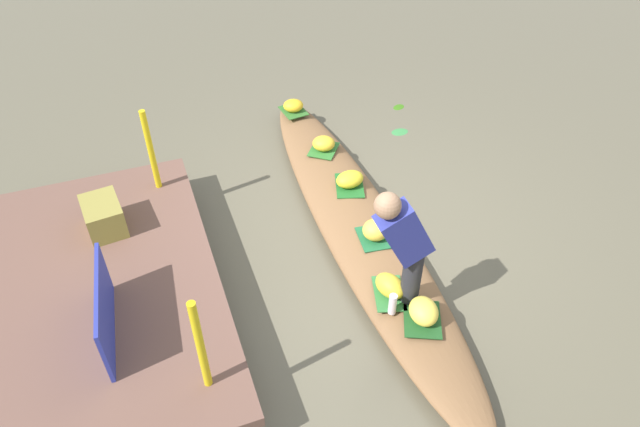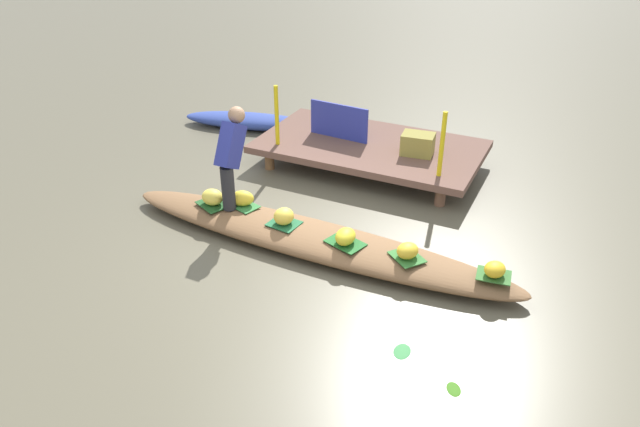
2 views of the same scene
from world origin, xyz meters
The scene contains 24 objects.
canal_water centered at (0.00, 0.00, 0.00)m, with size 40.00×40.00×0.00m, color #5F5A46.
dock_platform centered at (-0.22, 2.37, 0.30)m, with size 3.20×1.80×0.36m.
vendor_boat centered at (0.00, 0.00, 0.12)m, with size 4.95×0.77×0.24m, color brown.
moored_boat centered at (-2.61, 2.93, 0.12)m, with size 2.33×0.57×0.24m, color #304497.
leaf_mat_0 centered at (-1.35, 0.01, 0.24)m, with size 0.39×0.30×0.01m, color #1E5022.
banana_bunch_0 centered at (-1.35, 0.01, 0.34)m, with size 0.28×0.23×0.20m, color #F9DC4E.
leaf_mat_1 centered at (2.07, 0.00, 0.24)m, with size 0.34×0.27×0.01m, color #316829.
banana_bunch_1 centered at (2.07, 0.00, 0.32)m, with size 0.24×0.21×0.15m, color yellow.
leaf_mat_2 centered at (0.47, -0.09, 0.24)m, with size 0.41×0.28×0.01m, color #206226.
banana_bunch_2 centered at (0.47, -0.09, 0.32)m, with size 0.30×0.22×0.16m, color yellow.
leaf_mat_3 centered at (1.18, -0.06, 0.24)m, with size 0.35×0.28×0.01m, color #2F702E.
banana_bunch_3 centered at (1.18, -0.06, 0.32)m, with size 0.25×0.22×0.16m, color yellow.
leaf_mat_4 centered at (-1.01, 0.15, 0.24)m, with size 0.40×0.25×0.01m, color #307538.
banana_bunch_4 centered at (-1.01, 0.15, 0.34)m, with size 0.29×0.19×0.19m, color yellow.
leaf_mat_5 centered at (-0.33, -0.02, 0.24)m, with size 0.35×0.30×0.01m, color #206439.
banana_bunch_5 centered at (-0.33, -0.02, 0.34)m, with size 0.25×0.23×0.20m, color yellow.
vendor_person centered at (-1.10, 0.13, 0.93)m, with size 0.20×0.51×1.20m.
water_bottle centered at (-1.19, 0.21, 0.34)m, with size 0.07×0.07×0.20m, color silver.
market_banner centered at (-0.72, 2.37, 0.62)m, with size 0.94×0.03×0.52m, color #2B3498.
railing_post_west centered at (-1.42, 1.77, 0.79)m, with size 0.06×0.06×0.87m, color gold.
railing_post_east centered at (0.98, 1.77, 0.79)m, with size 0.06×0.06×0.87m, color gold.
produce_crate centered at (0.52, 2.31, 0.51)m, with size 0.44×0.32×0.30m, color olive.
drifting_plant_0 centered at (1.53, -1.20, 0.00)m, with size 0.22×0.15×0.01m, color #398644.
drifting_plant_1 centered at (2.07, -1.45, 0.00)m, with size 0.17×0.12×0.01m, color #376F17.
Camera 2 is at (2.64, -5.22, 3.77)m, focal length 33.59 mm.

